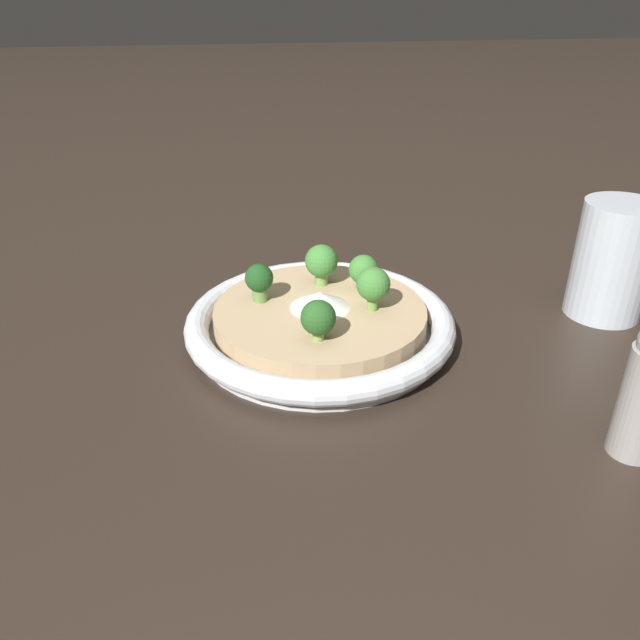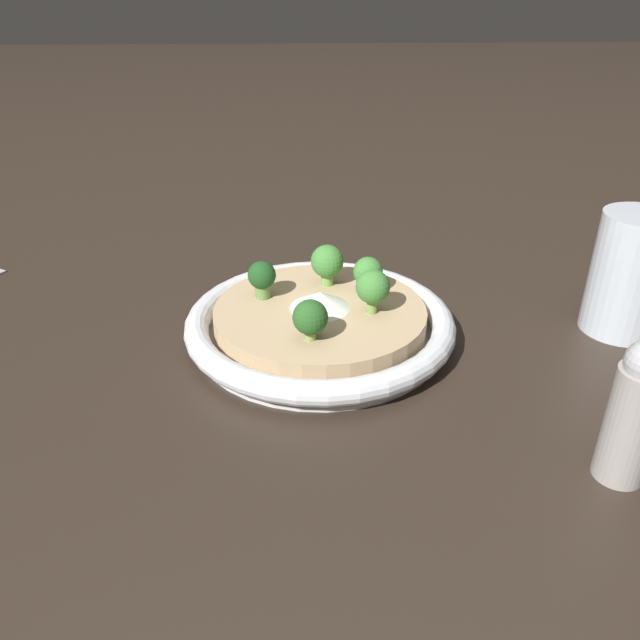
{
  "view_description": "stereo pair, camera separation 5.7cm",
  "coord_description": "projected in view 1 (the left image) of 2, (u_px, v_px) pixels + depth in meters",
  "views": [
    {
      "loc": [
        -0.49,
        0.08,
        0.29
      ],
      "look_at": [
        0.0,
        0.0,
        0.02
      ],
      "focal_mm": 35.0,
      "sensor_mm": 36.0,
      "label": 1
    },
    {
      "loc": [
        -0.5,
        0.03,
        0.29
      ],
      "look_at": [
        0.0,
        0.0,
        0.02
      ],
      "focal_mm": 35.0,
      "sensor_mm": 36.0,
      "label": 2
    }
  ],
  "objects": [
    {
      "name": "cheese_sprinkle",
      "position": [
        319.0,
        302.0,
        0.56
      ],
      "size": [
        0.05,
        0.05,
        0.02
      ],
      "color": "white",
      "rests_on": "risotto_bowl"
    },
    {
      "name": "broccoli_front",
      "position": [
        373.0,
        285.0,
        0.55
      ],
      "size": [
        0.03,
        0.03,
        0.04
      ],
      "color": "#759E4C",
      "rests_on": "risotto_bowl"
    },
    {
      "name": "drinking_glass",
      "position": [
        612.0,
        260.0,
        0.6
      ],
      "size": [
        0.07,
        0.07,
        0.11
      ],
      "color": "silver",
      "rests_on": "ground_plane"
    },
    {
      "name": "ground_plane",
      "position": [
        320.0,
        339.0,
        0.58
      ],
      "size": [
        6.0,
        6.0,
        0.0
      ],
      "primitive_type": "plane",
      "color": "#2D231C"
    },
    {
      "name": "broccoli_back",
      "position": [
        259.0,
        280.0,
        0.57
      ],
      "size": [
        0.03,
        0.03,
        0.04
      ],
      "color": "#668E47",
      "rests_on": "risotto_bowl"
    },
    {
      "name": "risotto_bowl",
      "position": [
        320.0,
        323.0,
        0.57
      ],
      "size": [
        0.25,
        0.25,
        0.03
      ],
      "color": "silver",
      "rests_on": "ground_plane"
    },
    {
      "name": "broccoli_right",
      "position": [
        321.0,
        262.0,
        0.6
      ],
      "size": [
        0.03,
        0.03,
        0.04
      ],
      "color": "#759E4C",
      "rests_on": "risotto_bowl"
    },
    {
      "name": "broccoli_front_right",
      "position": [
        363.0,
        270.0,
        0.59
      ],
      "size": [
        0.03,
        0.03,
        0.03
      ],
      "color": "#759E4C",
      "rests_on": "risotto_bowl"
    },
    {
      "name": "broccoli_left",
      "position": [
        318.0,
        318.0,
        0.5
      ],
      "size": [
        0.03,
        0.03,
        0.04
      ],
      "color": "#84A856",
      "rests_on": "risotto_bowl"
    }
  ]
}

